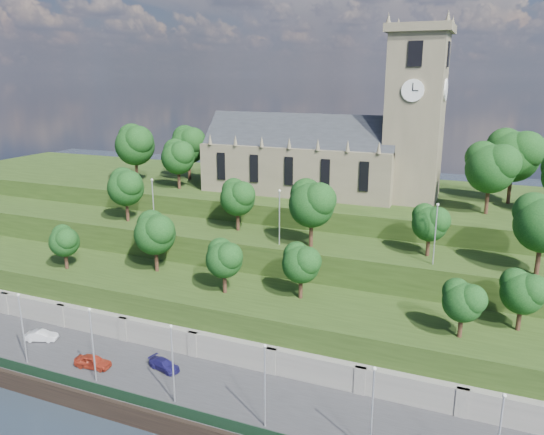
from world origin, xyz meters
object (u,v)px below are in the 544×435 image
at_px(car_left, 93,361).
at_px(car_right, 164,365).
at_px(car_middle, 41,336).
at_px(church, 330,149).

height_order(car_left, car_right, car_left).
bearing_deg(car_middle, car_left, -123.90).
bearing_deg(church, car_middle, -122.99).
xyz_separation_m(car_left, car_middle, (-10.26, 2.52, -0.07)).
bearing_deg(church, car_right, -100.62).
distance_m(church, car_left, 48.27).
height_order(car_middle, car_right, car_middle).
relative_size(car_left, car_middle, 1.08).
relative_size(church, car_middle, 9.78).
xyz_separation_m(car_left, car_right, (7.73, 2.73, -0.14)).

